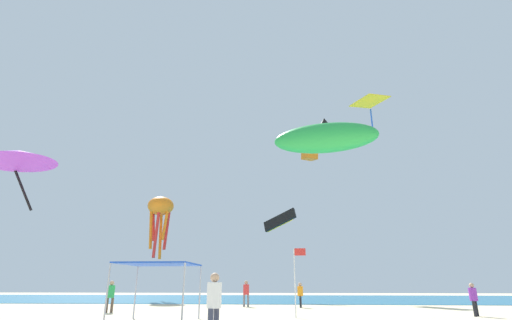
{
  "coord_description": "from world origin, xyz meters",
  "views": [
    {
      "loc": [
        1.4,
        -14.38,
        1.53
      ],
      "look_at": [
        -0.23,
        7.47,
        8.86
      ],
      "focal_mm": 26.04,
      "sensor_mm": 36.0,
      "label": 1
    }
  ],
  "objects_px": {
    "person_central": "(473,297)",
    "kite_octopus_orange": "(160,209)",
    "person_near_tent": "(214,299)",
    "kite_parafoil_black": "(280,220)",
    "kite_delta_purple": "(18,157)",
    "banner_flag": "(296,275)",
    "kite_diamond_yellow": "(370,103)",
    "person_rightmost": "(246,291)",
    "person_leftmost": "(111,294)",
    "kite_inflatable_green": "(325,138)",
    "person_far_shore": "(300,293)",
    "canopy_tent": "(159,266)",
    "kite_box_red": "(309,147)"
  },
  "relations": [
    {
      "from": "person_near_tent",
      "to": "banner_flag",
      "type": "relative_size",
      "value": 0.58
    },
    {
      "from": "person_far_shore",
      "to": "person_central",
      "type": "bearing_deg",
      "value": 54.45
    },
    {
      "from": "person_far_shore",
      "to": "banner_flag",
      "type": "height_order",
      "value": "banner_flag"
    },
    {
      "from": "person_central",
      "to": "kite_parafoil_black",
      "type": "relative_size",
      "value": 0.47
    },
    {
      "from": "person_far_shore",
      "to": "kite_parafoil_black",
      "type": "relative_size",
      "value": 0.49
    },
    {
      "from": "banner_flag",
      "to": "kite_parafoil_black",
      "type": "xyz_separation_m",
      "value": [
        -0.94,
        18.25,
        5.63
      ]
    },
    {
      "from": "canopy_tent",
      "to": "kite_diamond_yellow",
      "type": "bearing_deg",
      "value": 46.35
    },
    {
      "from": "banner_flag",
      "to": "kite_diamond_yellow",
      "type": "distance_m",
      "value": 20.93
    },
    {
      "from": "kite_parafoil_black",
      "to": "kite_delta_purple",
      "type": "distance_m",
      "value": 24.2
    },
    {
      "from": "kite_diamond_yellow",
      "to": "person_central",
      "type": "bearing_deg",
      "value": -23.89
    },
    {
      "from": "person_central",
      "to": "kite_box_red",
      "type": "distance_m",
      "value": 27.34
    },
    {
      "from": "person_near_tent",
      "to": "kite_diamond_yellow",
      "type": "distance_m",
      "value": 27.32
    },
    {
      "from": "person_near_tent",
      "to": "kite_delta_purple",
      "type": "xyz_separation_m",
      "value": [
        -11.36,
        5.27,
        6.64
      ]
    },
    {
      "from": "kite_delta_purple",
      "to": "kite_diamond_yellow",
      "type": "distance_m",
      "value": 27.58
    },
    {
      "from": "person_near_tent",
      "to": "person_leftmost",
      "type": "relative_size",
      "value": 1.09
    },
    {
      "from": "kite_inflatable_green",
      "to": "kite_box_red",
      "type": "relative_size",
      "value": 2.59
    },
    {
      "from": "kite_inflatable_green",
      "to": "kite_box_red",
      "type": "xyz_separation_m",
      "value": [
        -0.12,
        14.78,
        4.73
      ]
    },
    {
      "from": "person_near_tent",
      "to": "person_central",
      "type": "xyz_separation_m",
      "value": [
        11.58,
        8.89,
        -0.16
      ]
    },
    {
      "from": "person_leftmost",
      "to": "kite_parafoil_black",
      "type": "xyz_separation_m",
      "value": [
        9.56,
        15.53,
        6.6
      ]
    },
    {
      "from": "person_central",
      "to": "person_rightmost",
      "type": "xyz_separation_m",
      "value": [
        -12.21,
        7.14,
        0.1
      ]
    },
    {
      "from": "person_leftmost",
      "to": "kite_octopus_orange",
      "type": "relative_size",
      "value": 0.27
    },
    {
      "from": "person_central",
      "to": "kite_octopus_orange",
      "type": "bearing_deg",
      "value": 95.57
    },
    {
      "from": "person_rightmost",
      "to": "kite_delta_purple",
      "type": "relative_size",
      "value": 0.36
    },
    {
      "from": "canopy_tent",
      "to": "person_leftmost",
      "type": "bearing_deg",
      "value": 131.22
    },
    {
      "from": "kite_delta_purple",
      "to": "kite_inflatable_green",
      "type": "distance_m",
      "value": 20.17
    },
    {
      "from": "person_central",
      "to": "kite_inflatable_green",
      "type": "distance_m",
      "value": 14.41
    },
    {
      "from": "person_central",
      "to": "kite_parafoil_black",
      "type": "bearing_deg",
      "value": 72.99
    },
    {
      "from": "kite_delta_purple",
      "to": "kite_inflatable_green",
      "type": "height_order",
      "value": "kite_inflatable_green"
    },
    {
      "from": "canopy_tent",
      "to": "kite_box_red",
      "type": "xyz_separation_m",
      "value": [
        8.86,
        25.01,
        14.74
      ]
    },
    {
      "from": "canopy_tent",
      "to": "person_leftmost",
      "type": "xyz_separation_m",
      "value": [
        -4.36,
        4.97,
        -1.29
      ]
    },
    {
      "from": "person_far_shore",
      "to": "kite_delta_purple",
      "type": "distance_m",
      "value": 18.99
    },
    {
      "from": "kite_inflatable_green",
      "to": "person_near_tent",
      "type": "bearing_deg",
      "value": 79.52
    },
    {
      "from": "person_central",
      "to": "kite_delta_purple",
      "type": "distance_m",
      "value": 24.19
    },
    {
      "from": "kite_diamond_yellow",
      "to": "kite_inflatable_green",
      "type": "xyz_separation_m",
      "value": [
        -4.76,
        -4.17,
        -4.92
      ]
    },
    {
      "from": "person_leftmost",
      "to": "kite_parafoil_black",
      "type": "relative_size",
      "value": 0.51
    },
    {
      "from": "kite_parafoil_black",
      "to": "kite_inflatable_green",
      "type": "xyz_separation_m",
      "value": [
        3.77,
        -10.28,
        4.71
      ]
    },
    {
      "from": "canopy_tent",
      "to": "kite_parafoil_black",
      "type": "bearing_deg",
      "value": 75.77
    },
    {
      "from": "person_near_tent",
      "to": "kite_diamond_yellow",
      "type": "xyz_separation_m",
      "value": [
        10.28,
        19.5,
        16.14
      ]
    },
    {
      "from": "kite_parafoil_black",
      "to": "kite_octopus_orange",
      "type": "relative_size",
      "value": 0.53
    },
    {
      "from": "person_far_shore",
      "to": "person_rightmost",
      "type": "bearing_deg",
      "value": -96.21
    },
    {
      "from": "kite_octopus_orange",
      "to": "kite_diamond_yellow",
      "type": "bearing_deg",
      "value": 10.58
    },
    {
      "from": "kite_octopus_orange",
      "to": "kite_delta_purple",
      "type": "bearing_deg",
      "value": -65.3
    },
    {
      "from": "person_near_tent",
      "to": "banner_flag",
      "type": "bearing_deg",
      "value": -179.16
    },
    {
      "from": "kite_inflatable_green",
      "to": "kite_delta_purple",
      "type": "bearing_deg",
      "value": 40.13
    },
    {
      "from": "person_rightmost",
      "to": "person_far_shore",
      "type": "xyz_separation_m",
      "value": [
        3.8,
        -0.58,
        -0.08
      ]
    },
    {
      "from": "kite_parafoil_black",
      "to": "kite_octopus_orange",
      "type": "xyz_separation_m",
      "value": [
        -12.35,
        -0.03,
        1.31
      ]
    },
    {
      "from": "kite_diamond_yellow",
      "to": "canopy_tent",
      "type": "bearing_deg",
      "value": -74.52
    },
    {
      "from": "kite_parafoil_black",
      "to": "kite_inflatable_green",
      "type": "distance_m",
      "value": 11.92
    },
    {
      "from": "person_central",
      "to": "kite_inflatable_green",
      "type": "xyz_separation_m",
      "value": [
        -6.06,
        6.44,
        11.38
      ]
    },
    {
      "from": "person_rightmost",
      "to": "person_central",
      "type": "bearing_deg",
      "value": -11.02
    }
  ]
}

